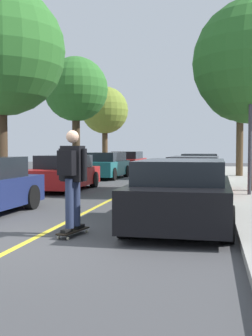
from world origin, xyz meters
name	(u,v)px	position (x,y,z in m)	size (l,w,h in m)	color
ground	(30,241)	(0.00, 0.00, 0.00)	(80.00, 80.00, 0.00)	#424244
center_line	(94,208)	(0.00, 4.00, 0.00)	(0.12, 39.20, 0.01)	gold
parked_car_left_near	(63,173)	(-2.48, 8.47, 0.65)	(1.88, 4.20, 1.33)	maroon
parked_car_left_far	(105,165)	(-2.48, 14.89, 0.69)	(1.95, 4.15, 1.37)	#196066
parked_car_left_farthest	(128,162)	(-2.48, 20.85, 0.68)	(1.95, 4.45, 1.38)	maroon
parked_car_right_nearest	(182,193)	(2.48, 1.94, 0.68)	(2.04, 4.29, 1.36)	black
parked_car_right_near	(194,176)	(2.48, 7.67, 0.66)	(1.96, 4.23, 1.32)	maroon
parked_car_right_far	(200,168)	(2.48, 13.55, 0.66)	(1.92, 4.70, 1.33)	#B7B7BC
street_tree_left_nearest	(0,52)	(-4.48, 7.44, 5.09)	(4.68, 4.68, 7.31)	#3D2D1E
street_tree_left_near	(76,90)	(-4.48, 16.02, 4.87)	(3.60, 3.60, 6.57)	#3D2D1E
street_tree_left_far	(105,111)	(-4.48, 22.50, 4.27)	(3.34, 3.34, 5.83)	#4C3823
street_tree_right_near	(240,83)	(4.48, 16.30, 5.00)	(4.01, 4.01, 6.88)	#4C3823
streetlamp	(251,100)	(4.23, 7.01, 3.12)	(0.36, 0.24, 5.16)	#38383D
skateboard	(73,231)	(0.60, 0.53, 0.09)	(0.39, 0.87, 0.10)	black
skateboarder	(72,174)	(0.60, 0.50, 1.14)	(0.59, 0.71, 1.82)	black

